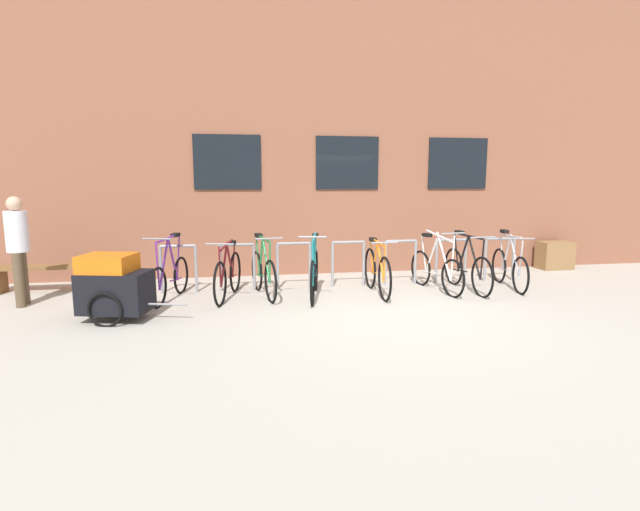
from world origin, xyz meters
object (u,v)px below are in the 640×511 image
object	(u,v)px
bicycle_maroon	(228,275)
planter_box	(555,255)
bicycle_purple	(170,277)
wooden_bench	(46,272)
person_by_bench	(18,243)
bike_trailer	(114,286)
backpack	(99,295)
bicycle_silver	(509,267)
bicycle_white	(436,269)
bicycle_green	(263,273)
bicycle_teal	(314,273)
bicycle_black	(467,269)
bicycle_orange	(377,271)

from	to	relation	value
bicycle_maroon	planter_box	world-z (taller)	bicycle_maroon
bicycle_purple	wooden_bench	size ratio (longest dim) A/B	0.89
person_by_bench	bike_trailer	bearing A→B (deg)	-33.80
bicycle_purple	planter_box	xyz separation A→B (m)	(7.95, 1.43, -0.08)
backpack	bicycle_maroon	bearing A→B (deg)	20.62
bicycle_silver	bicycle_purple	xyz separation A→B (m)	(-5.93, 0.13, 0.00)
bicycle_maroon	bicycle_purple	distance (m)	0.93
bicycle_white	bicycle_purple	distance (m)	4.53
bicycle_green	bicycle_teal	world-z (taller)	bicycle_teal
bicycle_purple	person_by_bench	xyz separation A→B (m)	(-2.22, -0.01, 0.60)
bicycle_maroon	backpack	distance (m)	1.97
bicycle_teal	person_by_bench	distance (m)	4.61
bicycle_silver	person_by_bench	world-z (taller)	person_by_bench
bicycle_maroon	bicycle_black	size ratio (longest dim) A/B	0.97
bicycle_white	bicycle_orange	size ratio (longest dim) A/B	0.97
bicycle_orange	bicycle_white	bearing A→B (deg)	3.15
bicycle_silver	bicycle_white	world-z (taller)	bicycle_white
wooden_bench	bike_trailer	bearing A→B (deg)	-52.16
bicycle_purple	bicycle_green	size ratio (longest dim) A/B	0.98
bicycle_black	person_by_bench	distance (m)	7.33
bicycle_orange	planter_box	bearing A→B (deg)	19.63
bicycle_maroon	bicycle_green	distance (m)	0.58
bicycle_maroon	wooden_bench	xyz separation A→B (m)	(-3.15, 1.02, -0.04)
bicycle_silver	bicycle_orange	xyz separation A→B (m)	(-2.50, -0.05, 0.02)
person_by_bench	planter_box	xyz separation A→B (m)	(10.17, 1.44, -0.68)
bicycle_orange	bike_trailer	xyz separation A→B (m)	(-4.05, -0.90, 0.09)
backpack	bicycle_black	bearing A→B (deg)	10.81
planter_box	bicycle_teal	bearing A→B (deg)	-163.81
wooden_bench	bicycle_orange	bearing A→B (deg)	-11.65
bicycle_maroon	backpack	bearing A→B (deg)	-167.72
bicycle_maroon	bicycle_teal	distance (m)	1.43
bicycle_white	bicycle_purple	world-z (taller)	bicycle_white
bike_trailer	backpack	size ratio (longest dim) A/B	3.37
bicycle_purple	person_by_bench	distance (m)	2.30
bicycle_maroon	bike_trailer	bearing A→B (deg)	-145.64
bicycle_teal	wooden_bench	bearing A→B (deg)	165.46
bicycle_maroon	bicycle_silver	bearing A→B (deg)	-1.09
person_by_bench	planter_box	size ratio (longest dim) A/B	2.42
backpack	planter_box	world-z (taller)	planter_box
bicycle_silver	wooden_bench	world-z (taller)	bicycle_silver
bicycle_purple	bike_trailer	distance (m)	1.25
bicycle_silver	bicycle_maroon	distance (m)	5.01
bicycle_orange	bike_trailer	size ratio (longest dim) A/B	1.16
bicycle_silver	bicycle_purple	world-z (taller)	bicycle_purple
bicycle_green	wooden_bench	xyz separation A→B (m)	(-3.73, 0.98, -0.04)
bicycle_teal	backpack	xyz separation A→B (m)	(-3.34, -0.25, -0.18)
bicycle_silver	bicycle_black	world-z (taller)	bicycle_black
bicycle_black	backpack	world-z (taller)	bicycle_black
bicycle_white	bicycle_teal	world-z (taller)	bicycle_teal
person_by_bench	bicycle_black	bearing A→B (deg)	-1.43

